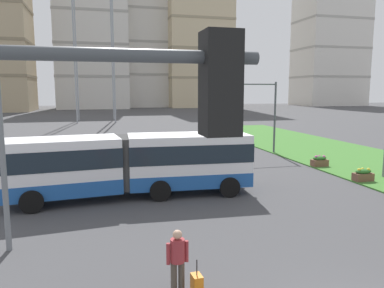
% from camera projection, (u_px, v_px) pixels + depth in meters
% --- Properties ---
extents(articulated_bus, '(12.00, 3.21, 3.00)m').
position_uv_depth(articulated_bus, '(132.00, 163.00, 18.00)').
color(articulated_bus, white).
rests_on(articulated_bus, ground).
extents(car_maroon_sedan, '(4.42, 2.07, 1.58)m').
position_uv_depth(car_maroon_sedan, '(92.00, 151.00, 27.39)').
color(car_maroon_sedan, maroon).
rests_on(car_maroon_sedan, ground).
extents(pedestrian_crossing, '(0.58, 0.36, 1.74)m').
position_uv_depth(pedestrian_crossing, '(178.00, 258.00, 9.29)').
color(pedestrian_crossing, '#4C4238').
rests_on(pedestrian_crossing, ground).
extents(rolling_suitcase, '(0.27, 0.38, 0.97)m').
position_uv_depth(rolling_suitcase, '(197.00, 285.00, 9.31)').
color(rolling_suitcase, orange).
rests_on(rolling_suitcase, ground).
extents(flower_planter_4, '(1.10, 0.56, 0.74)m').
position_uv_depth(flower_planter_4, '(363.00, 175.00, 21.02)').
color(flower_planter_4, brown).
rests_on(flower_planter_4, grass_median).
extents(flower_planter_5, '(1.10, 0.56, 0.74)m').
position_uv_depth(flower_planter_5, '(320.00, 161.00, 25.12)').
color(flower_planter_5, brown).
rests_on(flower_planter_5, grass_median).
extents(traffic_light_far_right, '(4.49, 0.28, 5.87)m').
position_uv_depth(traffic_light_far_right, '(258.00, 104.00, 29.85)').
color(traffic_light_far_right, '#474C51').
rests_on(traffic_light_far_right, ground).
extents(apartment_tower_westcentre, '(19.91, 19.18, 43.53)m').
position_uv_depth(apartment_tower_westcentre, '(91.00, 33.00, 107.31)').
color(apartment_tower_westcentre, silver).
rests_on(apartment_tower_westcentre, ground).
extents(apartment_tower_centre, '(17.52, 16.40, 38.57)m').
position_uv_depth(apartment_tower_centre, '(154.00, 46.00, 117.83)').
color(apartment_tower_centre, silver).
rests_on(apartment_tower_centre, ground).
extents(apartment_tower_eastcentre, '(19.58, 15.09, 51.74)m').
position_uv_depth(apartment_tower_eastcentre, '(198.00, 23.00, 114.00)').
color(apartment_tower_eastcentre, beige).
rests_on(apartment_tower_eastcentre, ground).
extents(apartment_tower_east, '(21.81, 15.91, 37.65)m').
position_uv_depth(apartment_tower_east, '(330.00, 51.00, 127.50)').
color(apartment_tower_east, silver).
rests_on(apartment_tower_east, ground).
extents(transmission_pylon, '(9.00, 6.24, 32.54)m').
position_uv_depth(transmission_pylon, '(93.00, 13.00, 60.13)').
color(transmission_pylon, gray).
rests_on(transmission_pylon, ground).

